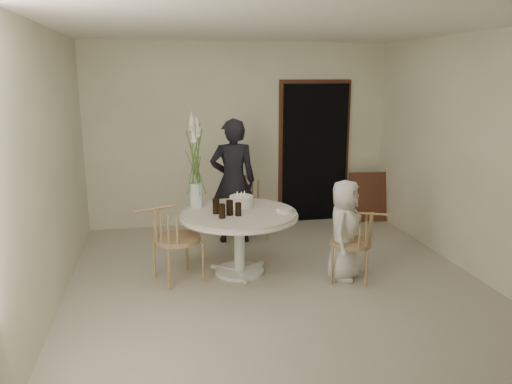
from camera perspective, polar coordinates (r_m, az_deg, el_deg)
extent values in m
plane|color=#B9AD9E|center=(5.69, 2.07, -9.86)|extent=(4.50, 4.50, 0.00)
plane|color=white|center=(5.25, 2.33, 18.32)|extent=(4.50, 4.50, 0.00)
plane|color=#F2EDCA|center=(7.49, -1.82, 6.51)|extent=(4.50, 0.00, 4.50)
plane|color=#F2EDCA|center=(3.22, 11.53, -3.09)|extent=(4.50, 0.00, 4.50)
plane|color=#F2EDCA|center=(5.27, -22.38, 2.57)|extent=(0.00, 4.50, 4.50)
plane|color=#F2EDCA|center=(6.22, 22.84, 4.05)|extent=(0.00, 4.50, 4.50)
cube|color=black|center=(7.75, 6.71, 4.41)|extent=(1.00, 0.10, 2.10)
cube|color=brown|center=(7.78, 6.63, 4.89)|extent=(1.12, 0.03, 2.22)
cylinder|color=white|center=(5.85, -1.88, -9.00)|extent=(0.56, 0.56, 0.04)
cylinder|color=white|center=(5.73, -1.90, -6.00)|extent=(0.12, 0.12, 0.65)
cylinder|color=white|center=(5.63, -1.93, -2.73)|extent=(1.33, 1.33, 0.03)
cylinder|color=silver|center=(5.62, -1.93, -2.49)|extent=(1.30, 1.30, 0.04)
cube|color=brown|center=(7.94, 12.61, -0.54)|extent=(0.59, 0.23, 0.76)
cylinder|color=tan|center=(6.68, -1.68, -4.19)|extent=(0.03, 0.03, 0.46)
cylinder|color=tan|center=(6.86, 1.37, -3.70)|extent=(0.03, 0.03, 0.46)
cylinder|color=tan|center=(7.03, -3.21, -3.30)|extent=(0.03, 0.03, 0.46)
cylinder|color=tan|center=(7.21, -0.27, -2.86)|extent=(0.03, 0.03, 0.46)
cylinder|color=tan|center=(6.87, -0.95, -1.50)|extent=(0.51, 0.51, 0.05)
cylinder|color=tan|center=(5.88, 8.92, -7.12)|extent=(0.03, 0.03, 0.41)
cylinder|color=tan|center=(5.54, 8.69, -8.42)|extent=(0.03, 0.03, 0.41)
cylinder|color=tan|center=(5.87, 12.50, -7.30)|extent=(0.03, 0.03, 0.41)
cylinder|color=tan|center=(5.53, 12.50, -8.62)|extent=(0.03, 0.03, 0.41)
cylinder|color=tan|center=(5.62, 10.75, -5.73)|extent=(0.46, 0.46, 0.05)
cylinder|color=tan|center=(5.56, -6.06, -7.97)|extent=(0.03, 0.03, 0.46)
cylinder|color=tan|center=(5.90, -7.91, -6.75)|extent=(0.03, 0.03, 0.46)
cylinder|color=tan|center=(5.40, -9.90, -8.77)|extent=(0.03, 0.03, 0.46)
cylinder|color=tan|center=(5.75, -11.56, -7.45)|extent=(0.03, 0.03, 0.46)
cylinder|color=tan|center=(5.57, -8.95, -5.33)|extent=(0.51, 0.51, 0.05)
imported|color=black|center=(6.70, -2.64, 1.25)|extent=(0.64, 0.44, 1.68)
imported|color=white|center=(5.60, 10.05, -4.30)|extent=(0.61, 0.66, 1.13)
cylinder|color=white|center=(5.81, -1.69, -1.09)|extent=(0.28, 0.28, 0.13)
cylinder|color=beige|center=(5.78, -1.70, -0.21)|extent=(0.01, 0.01, 0.05)
cylinder|color=beige|center=(5.82, -1.32, -0.12)|extent=(0.01, 0.01, 0.05)
cylinder|color=beige|center=(5.80, -2.16, -0.18)|extent=(0.01, 0.01, 0.05)
cylinder|color=black|center=(5.37, -3.90, -2.19)|extent=(0.09, 0.09, 0.15)
cylinder|color=black|center=(5.45, -2.04, -1.99)|extent=(0.07, 0.07, 0.15)
cylinder|color=black|center=(5.55, -4.58, -1.62)|extent=(0.10, 0.10, 0.17)
cylinder|color=black|center=(5.48, -3.03, -1.81)|extent=(0.09, 0.09, 0.17)
cylinder|color=white|center=(5.61, 3.27, -2.06)|extent=(0.26, 0.26, 0.05)
cylinder|color=silver|center=(5.83, -6.83, -0.35)|extent=(0.15, 0.15, 0.28)
cylinder|color=#497431|center=(5.77, -6.66, 3.11)|extent=(0.01, 0.01, 0.71)
cone|color=#ECE4CB|center=(5.72, -6.76, 6.61)|extent=(0.07, 0.07, 0.18)
cylinder|color=#497431|center=(5.78, -6.88, 3.43)|extent=(0.01, 0.01, 0.77)
cone|color=#ECE4CB|center=(5.73, -6.99, 7.23)|extent=(0.07, 0.07, 0.18)
cylinder|color=#497431|center=(5.77, -7.15, 3.71)|extent=(0.01, 0.01, 0.83)
cone|color=#ECE4CB|center=(5.72, -7.27, 7.82)|extent=(0.07, 0.07, 0.18)
cylinder|color=#497431|center=(5.74, -7.26, 3.96)|extent=(0.01, 0.01, 0.89)
cone|color=#ECE4CB|center=(5.69, -7.39, 8.40)|extent=(0.07, 0.07, 0.18)
cylinder|color=#497431|center=(5.73, -7.11, 3.03)|extent=(0.01, 0.01, 0.71)
cone|color=#ECE4CB|center=(5.68, -7.21, 6.55)|extent=(0.07, 0.07, 0.18)
cylinder|color=#497431|center=(5.72, -6.86, 3.33)|extent=(0.01, 0.01, 0.77)
cone|color=#ECE4CB|center=(5.67, -6.97, 7.16)|extent=(0.07, 0.07, 0.18)
cylinder|color=#497431|center=(5.74, -6.67, 3.66)|extent=(0.01, 0.01, 0.83)
cone|color=#ECE4CB|center=(5.68, -6.78, 7.80)|extent=(0.07, 0.07, 0.18)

